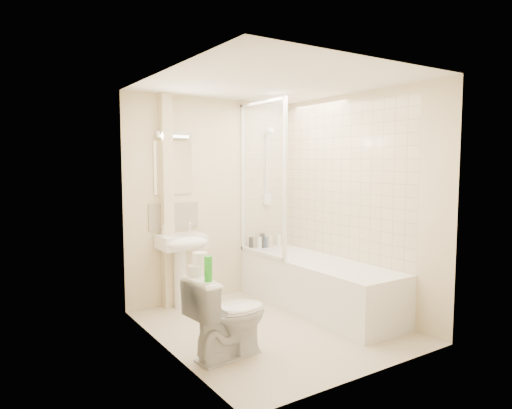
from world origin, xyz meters
TOP-DOWN VIEW (x-y plane):
  - floor at (0.00, 0.00)m, footprint 2.50×2.50m
  - wall_back at (0.00, 1.25)m, footprint 2.20×0.02m
  - wall_left at (-1.10, 0.00)m, footprint 0.02×2.50m
  - wall_right at (1.10, 0.00)m, footprint 0.02×2.50m
  - ceiling at (0.00, 0.00)m, footprint 2.20×2.50m
  - tile_back at (0.75, 1.24)m, footprint 0.70×0.01m
  - tile_right at (1.09, 0.20)m, footprint 0.01×2.10m
  - pipe_boxing at (-0.62, 1.19)m, footprint 0.12×0.12m
  - splashback at (-0.52, 1.24)m, footprint 0.60×0.02m
  - mirror at (-0.52, 1.24)m, footprint 0.46×0.01m
  - strip_light at (-0.52, 1.22)m, footprint 0.42×0.07m
  - bathtub at (0.75, 0.20)m, footprint 0.70×2.10m
  - shower_screen at (0.40, 0.80)m, footprint 0.04×0.92m
  - shower_fixture at (0.75, 1.19)m, footprint 0.10×0.16m
  - pedestal_sink at (-0.52, 1.01)m, footprint 0.49×0.46m
  - bottle_black_a at (0.48, 1.16)m, footprint 0.05×0.05m
  - bottle_white_a at (0.60, 1.16)m, footprint 0.06×0.06m
  - bottle_black_b at (0.65, 1.16)m, footprint 0.06×0.06m
  - bottle_blue at (0.69, 1.16)m, footprint 0.06×0.06m
  - bottle_cream at (0.77, 1.16)m, footprint 0.06×0.06m
  - bottle_white_b at (0.91, 1.16)m, footprint 0.06×0.06m
  - toilet at (-0.72, -0.36)m, footprint 0.56×0.79m
  - toilet_roll_lower at (-0.98, -0.29)m, footprint 0.12×0.12m
  - toilet_roll_upper at (-0.93, -0.27)m, footprint 0.12×0.12m
  - green_bottle at (-0.97, -0.49)m, footprint 0.06×0.06m

SIDE VIEW (x-z plane):
  - floor at x=0.00m, z-range 0.00..0.00m
  - bathtub at x=0.75m, z-range 0.01..0.56m
  - toilet at x=-0.72m, z-range 0.00..0.72m
  - bottle_blue at x=0.69m, z-range 0.55..0.68m
  - bottle_white_a at x=0.60m, z-range 0.55..0.69m
  - bottle_cream at x=0.77m, z-range 0.55..0.70m
  - bottle_white_b at x=0.91m, z-range 0.55..0.70m
  - bottle_black_a at x=0.48m, z-range 0.55..0.70m
  - bottle_black_b at x=0.65m, z-range 0.55..0.74m
  - pedestal_sink at x=-0.52m, z-range 0.19..1.15m
  - toilet_roll_lower at x=-0.98m, z-range 0.72..0.80m
  - green_bottle at x=-0.97m, z-range 0.72..0.91m
  - toilet_roll_upper at x=-0.93m, z-range 0.80..0.90m
  - splashback at x=-0.52m, z-range 0.88..1.18m
  - wall_back at x=0.00m, z-range 0.00..2.40m
  - wall_left at x=-1.10m, z-range 0.00..2.40m
  - wall_right at x=1.10m, z-range 0.00..2.40m
  - pipe_boxing at x=-0.62m, z-range 0.00..2.40m
  - tile_back at x=0.75m, z-range 0.55..2.30m
  - tile_right at x=1.09m, z-range 0.55..2.30m
  - shower_screen at x=0.40m, z-range 0.55..2.35m
  - shower_fixture at x=0.75m, z-range 1.05..2.04m
  - mirror at x=-0.52m, z-range 1.28..1.88m
  - strip_light at x=-0.52m, z-range 1.92..1.98m
  - ceiling at x=0.00m, z-range 2.39..2.41m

